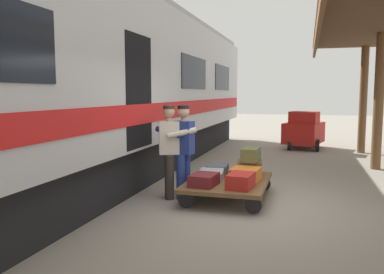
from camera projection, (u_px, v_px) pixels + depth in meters
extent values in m
plane|color=gray|center=(255.00, 208.00, 6.73)|extent=(60.00, 60.00, 0.00)
cylinder|color=brown|center=(363.00, 100.00, 12.77)|extent=(0.24, 0.24, 3.40)
cylinder|color=brown|center=(379.00, 102.00, 10.00)|extent=(0.24, 0.24, 3.40)
cube|color=brown|center=(322.00, 6.00, 6.11)|extent=(0.08, 15.29, 0.30)
cube|color=#B7BABF|center=(65.00, 70.00, 7.45)|extent=(3.00, 20.63, 2.90)
cube|color=black|center=(68.00, 170.00, 7.66)|extent=(2.55, 19.60, 0.90)
cube|color=red|center=(140.00, 114.00, 7.13)|extent=(0.03, 20.22, 0.36)
cube|color=black|center=(223.00, 78.00, 13.92)|extent=(0.02, 2.27, 0.84)
cube|color=black|center=(195.00, 73.00, 10.48)|extent=(0.02, 2.27, 0.84)
cube|color=black|center=(137.00, 92.00, 7.10)|extent=(0.12, 1.10, 2.00)
cube|color=brown|center=(228.00, 182.00, 7.30)|extent=(1.41, 1.97, 0.07)
cylinder|color=black|center=(253.00, 205.00, 6.41)|extent=(0.27, 0.05, 0.27)
cylinder|color=black|center=(186.00, 200.00, 6.72)|extent=(0.27, 0.05, 0.27)
cylinder|color=black|center=(264.00, 184.00, 7.92)|extent=(0.27, 0.05, 0.27)
cylinder|color=black|center=(208.00, 180.00, 8.23)|extent=(0.27, 0.05, 0.27)
cube|color=#AD231E|center=(241.00, 181.00, 6.68)|extent=(0.44, 0.60, 0.25)
cube|color=#CC6B23|center=(245.00, 175.00, 7.20)|extent=(0.54, 0.60, 0.24)
cube|color=brown|center=(250.00, 168.00, 7.71)|extent=(0.51, 0.49, 0.28)
cube|color=#9EA0A5|center=(211.00, 175.00, 7.38)|extent=(0.52, 0.69, 0.16)
cube|color=#4C515B|center=(218.00, 169.00, 7.89)|extent=(0.44, 0.54, 0.18)
cube|color=maroon|center=(204.00, 180.00, 6.86)|extent=(0.46, 0.59, 0.20)
cube|color=brown|center=(251.00, 154.00, 7.67)|extent=(0.33, 0.56, 0.25)
cylinder|color=navy|center=(186.00, 175.00, 7.44)|extent=(0.16, 0.16, 0.82)
cylinder|color=navy|center=(181.00, 177.00, 7.27)|extent=(0.16, 0.16, 0.82)
cube|color=navy|center=(183.00, 137.00, 7.28)|extent=(0.40, 0.29, 0.60)
cylinder|color=tan|center=(183.00, 119.00, 7.24)|extent=(0.09, 0.09, 0.06)
sphere|color=tan|center=(183.00, 112.00, 7.23)|extent=(0.22, 0.22, 0.22)
cylinder|color=black|center=(183.00, 107.00, 7.22)|extent=(0.21, 0.21, 0.06)
cylinder|color=navy|center=(178.00, 131.00, 7.51)|extent=(0.54, 0.22, 0.21)
cylinder|color=navy|center=(168.00, 132.00, 7.23)|extent=(0.54, 0.22, 0.21)
cylinder|color=#332D28|center=(170.00, 177.00, 7.24)|extent=(0.16, 0.16, 0.82)
cylinder|color=#332D28|center=(169.00, 175.00, 7.44)|extent=(0.16, 0.16, 0.82)
cube|color=silver|center=(169.00, 138.00, 7.26)|extent=(0.42, 0.34, 0.60)
cylinder|color=tan|center=(169.00, 119.00, 7.22)|extent=(0.09, 0.09, 0.06)
sphere|color=tan|center=(169.00, 112.00, 7.21)|extent=(0.22, 0.22, 0.22)
cylinder|color=#332D28|center=(169.00, 107.00, 7.20)|extent=(0.21, 0.21, 0.06)
cylinder|color=silver|center=(182.00, 133.00, 7.12)|extent=(0.53, 0.30, 0.21)
cylinder|color=silver|center=(180.00, 131.00, 7.43)|extent=(0.53, 0.30, 0.21)
cube|color=#B21E19|center=(304.00, 133.00, 13.90)|extent=(1.47, 1.91, 0.70)
cube|color=#B21E19|center=(304.00, 119.00, 13.51)|extent=(1.04, 0.89, 0.50)
cylinder|color=black|center=(317.00, 145.00, 13.24)|extent=(0.12, 0.40, 0.40)
cylinder|color=black|center=(289.00, 144.00, 13.49)|extent=(0.12, 0.40, 0.40)
cylinder|color=black|center=(317.00, 141.00, 14.39)|extent=(0.12, 0.40, 0.40)
cylinder|color=black|center=(291.00, 140.00, 14.64)|extent=(0.12, 0.40, 0.40)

